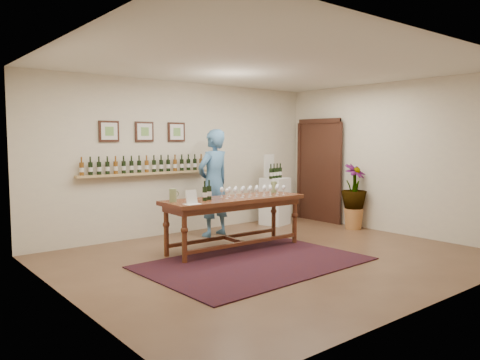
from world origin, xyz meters
TOP-DOWN VIEW (x-y plane):
  - ground at (0.00, 0.00)m, footprint 6.00×6.00m
  - room_shell at (2.11, 1.86)m, footprint 6.00×6.00m
  - rug at (-0.42, -0.06)m, footprint 3.12×2.14m
  - tasting_table at (-0.14, 0.78)m, footprint 2.37×0.81m
  - table_glasses at (0.22, 0.73)m, footprint 1.24×0.50m
  - table_bottles at (-0.65, 0.79)m, footprint 0.30×0.19m
  - pitcher_left at (-1.16, 0.92)m, footprint 0.15×0.15m
  - pitcher_right at (0.82, 0.89)m, footprint 0.13×0.13m
  - menu_card at (-1.07, 0.57)m, footprint 0.23×0.17m
  - display_pedestal at (1.88, 1.98)m, footprint 0.59×0.59m
  - pedestal_bottles at (1.85, 1.93)m, footprint 0.27×0.14m
  - info_sign at (1.82, 2.11)m, footprint 0.36×0.11m
  - potted_plant at (2.74, 0.66)m, footprint 0.62×0.62m
  - person at (0.24, 1.86)m, footprint 0.77×0.57m

SIDE VIEW (x-z plane):
  - ground at x=0.00m, z-range 0.00..0.00m
  - rug at x=-0.42m, z-range 0.00..0.02m
  - display_pedestal at x=1.88m, z-range 0.00..0.96m
  - potted_plant at x=2.74m, z-range 0.09..1.19m
  - tasting_table at x=-0.14m, z-range 0.29..1.12m
  - table_glasses at x=0.22m, z-range 0.83..1.00m
  - pitcher_right at x=0.82m, z-range 0.83..1.03m
  - pitcher_left at x=-1.16m, z-range 0.83..1.03m
  - menu_card at x=-1.07m, z-range 0.83..1.03m
  - person at x=0.24m, z-range 0.00..1.92m
  - table_bottles at x=-0.65m, z-range 0.83..1.14m
  - pedestal_bottles at x=1.85m, z-range 0.96..1.22m
  - room_shell at x=2.11m, z-range -1.88..4.12m
  - info_sign at x=1.82m, z-range 0.96..1.46m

